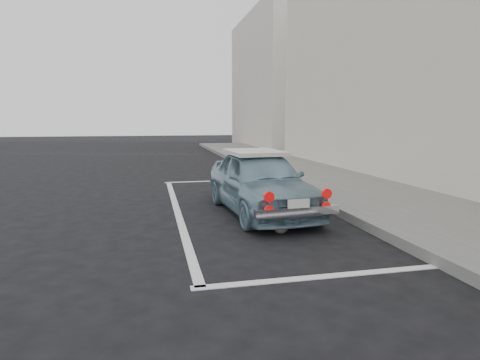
% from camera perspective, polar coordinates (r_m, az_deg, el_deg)
% --- Properties ---
extents(ground, '(80.00, 80.00, 0.00)m').
position_cam_1_polar(ground, '(4.81, 4.53, -11.80)').
color(ground, black).
rests_on(ground, ground).
extents(sidewalk, '(2.80, 40.00, 0.15)m').
position_cam_1_polar(sidewalk, '(7.94, 22.72, -3.73)').
color(sidewalk, '#61625D').
rests_on(sidewalk, ground).
extents(building_far, '(3.50, 10.00, 8.00)m').
position_cam_1_polar(building_far, '(25.60, 5.10, 13.73)').
color(building_far, beige).
rests_on(building_far, ground).
extents(pline_rear, '(3.00, 0.12, 0.01)m').
position_cam_1_polar(pline_rear, '(4.55, 12.64, -13.18)').
color(pline_rear, silver).
rests_on(pline_rear, ground).
extents(pline_front, '(3.00, 0.12, 0.01)m').
position_cam_1_polar(pline_front, '(11.09, -2.88, -0.11)').
color(pline_front, silver).
rests_on(pline_front, ground).
extents(pline_side, '(0.12, 7.00, 0.01)m').
position_cam_1_polar(pline_side, '(7.51, -8.92, -4.39)').
color(pline_side, silver).
rests_on(pline_side, ground).
extents(retro_coupe, '(1.56, 3.43, 1.14)m').
position_cam_1_polar(retro_coupe, '(7.23, 2.88, -0.18)').
color(retro_coupe, '#7196A6').
rests_on(retro_coupe, ground).
extents(cat, '(0.32, 0.45, 0.26)m').
position_cam_1_polar(cat, '(6.01, 5.82, -6.48)').
color(cat, '#6D5D53').
rests_on(cat, ground).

